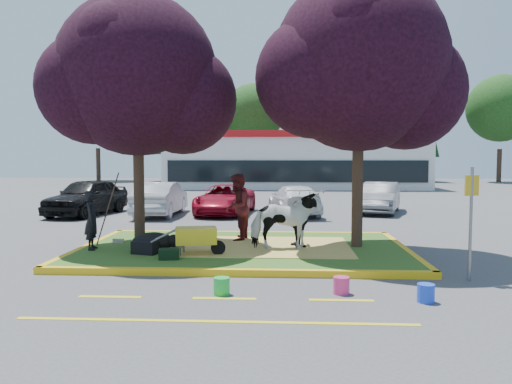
{
  "coord_description": "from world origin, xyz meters",
  "views": [
    {
      "loc": [
        0.99,
        -12.57,
        2.43
      ],
      "look_at": [
        0.3,
        0.5,
        1.51
      ],
      "focal_mm": 35.0,
      "sensor_mm": 36.0,
      "label": 1
    }
  ],
  "objects_px": {
    "handler": "(92,220)",
    "cow": "(285,221)",
    "car_silver": "(160,199)",
    "wheelbarrow": "(196,236)",
    "bucket_green": "(222,286)",
    "calf": "(153,242)",
    "bucket_blue": "(426,293)",
    "bucket_pink": "(341,285)",
    "car_black": "(87,197)",
    "sign_post": "(471,212)"
  },
  "relations": [
    {
      "from": "handler",
      "to": "cow",
      "type": "bearing_deg",
      "value": -97.89
    },
    {
      "from": "handler",
      "to": "car_silver",
      "type": "bearing_deg",
      "value": -7.94
    },
    {
      "from": "wheelbarrow",
      "to": "car_silver",
      "type": "bearing_deg",
      "value": 97.3
    },
    {
      "from": "bucket_green",
      "to": "wheelbarrow",
      "type": "bearing_deg",
      "value": 108.28
    },
    {
      "from": "handler",
      "to": "car_silver",
      "type": "relative_size",
      "value": 0.34
    },
    {
      "from": "handler",
      "to": "wheelbarrow",
      "type": "xyz_separation_m",
      "value": [
        2.69,
        -0.53,
        -0.29
      ]
    },
    {
      "from": "bucket_green",
      "to": "calf",
      "type": "bearing_deg",
      "value": 122.42
    },
    {
      "from": "bucket_blue",
      "to": "cow",
      "type": "bearing_deg",
      "value": 121.18
    },
    {
      "from": "handler",
      "to": "bucket_pink",
      "type": "relative_size",
      "value": 4.75
    },
    {
      "from": "cow",
      "to": "bucket_green",
      "type": "height_order",
      "value": "cow"
    },
    {
      "from": "calf",
      "to": "bucket_green",
      "type": "distance_m",
      "value": 3.86
    },
    {
      "from": "bucket_green",
      "to": "car_silver",
      "type": "height_order",
      "value": "car_silver"
    },
    {
      "from": "cow",
      "to": "calf",
      "type": "relative_size",
      "value": 1.62
    },
    {
      "from": "calf",
      "to": "handler",
      "type": "distance_m",
      "value": 1.64
    },
    {
      "from": "calf",
      "to": "car_black",
      "type": "relative_size",
      "value": 0.23
    },
    {
      "from": "calf",
      "to": "car_black",
      "type": "bearing_deg",
      "value": 101.93
    },
    {
      "from": "calf",
      "to": "bucket_green",
      "type": "bearing_deg",
      "value": -76.21
    },
    {
      "from": "cow",
      "to": "sign_post",
      "type": "relative_size",
      "value": 0.76
    },
    {
      "from": "car_black",
      "to": "cow",
      "type": "bearing_deg",
      "value": -34.29
    },
    {
      "from": "calf",
      "to": "handler",
      "type": "height_order",
      "value": "handler"
    },
    {
      "from": "bucket_green",
      "to": "car_silver",
      "type": "bearing_deg",
      "value": 108.72
    },
    {
      "from": "wheelbarrow",
      "to": "car_black",
      "type": "height_order",
      "value": "car_black"
    },
    {
      "from": "car_silver",
      "to": "calf",
      "type": "bearing_deg",
      "value": 102.8
    },
    {
      "from": "bucket_blue",
      "to": "car_silver",
      "type": "xyz_separation_m",
      "value": [
        -7.48,
        12.1,
        0.55
      ]
    },
    {
      "from": "wheelbarrow",
      "to": "bucket_blue",
      "type": "relative_size",
      "value": 5.51
    },
    {
      "from": "bucket_green",
      "to": "car_black",
      "type": "xyz_separation_m",
      "value": [
        -7.15,
        11.86,
        0.61
      ]
    },
    {
      "from": "sign_post",
      "to": "cow",
      "type": "bearing_deg",
      "value": 127.55
    },
    {
      "from": "bucket_blue",
      "to": "handler",
      "type": "bearing_deg",
      "value": 152.91
    },
    {
      "from": "handler",
      "to": "bucket_green",
      "type": "height_order",
      "value": "handler"
    },
    {
      "from": "car_silver",
      "to": "wheelbarrow",
      "type": "bearing_deg",
      "value": 108.9
    },
    {
      "from": "wheelbarrow",
      "to": "bucket_blue",
      "type": "distance_m",
      "value": 5.41
    },
    {
      "from": "sign_post",
      "to": "bucket_pink",
      "type": "xyz_separation_m",
      "value": [
        -2.62,
        -1.08,
        -1.21
      ]
    },
    {
      "from": "wheelbarrow",
      "to": "car_silver",
      "type": "relative_size",
      "value": 0.4
    },
    {
      "from": "cow",
      "to": "handler",
      "type": "xyz_separation_m",
      "value": [
        -4.77,
        -0.22,
        0.01
      ]
    },
    {
      "from": "handler",
      "to": "wheelbarrow",
      "type": "height_order",
      "value": "handler"
    },
    {
      "from": "car_black",
      "to": "sign_post",
      "type": "bearing_deg",
      "value": -31.05
    },
    {
      "from": "bucket_pink",
      "to": "calf",
      "type": "bearing_deg",
      "value": 143.61
    },
    {
      "from": "handler",
      "to": "sign_post",
      "type": "relative_size",
      "value": 0.65
    },
    {
      "from": "calf",
      "to": "bucket_pink",
      "type": "relative_size",
      "value": 3.42
    },
    {
      "from": "cow",
      "to": "bucket_pink",
      "type": "relative_size",
      "value": 5.52
    },
    {
      "from": "wheelbarrow",
      "to": "sign_post",
      "type": "distance_m",
      "value": 5.94
    },
    {
      "from": "car_black",
      "to": "bucket_pink",
      "type": "bearing_deg",
      "value": -40.92
    },
    {
      "from": "bucket_pink",
      "to": "car_black",
      "type": "relative_size",
      "value": 0.07
    },
    {
      "from": "bucket_blue",
      "to": "sign_post",
      "type": "bearing_deg",
      "value": 50.23
    },
    {
      "from": "handler",
      "to": "car_black",
      "type": "bearing_deg",
      "value": 11.96
    },
    {
      "from": "cow",
      "to": "car_silver",
      "type": "height_order",
      "value": "cow"
    },
    {
      "from": "cow",
      "to": "handler",
      "type": "bearing_deg",
      "value": 86.06
    },
    {
      "from": "calf",
      "to": "sign_post",
      "type": "height_order",
      "value": "sign_post"
    },
    {
      "from": "calf",
      "to": "handler",
      "type": "relative_size",
      "value": 0.72
    },
    {
      "from": "handler",
      "to": "wheelbarrow",
      "type": "distance_m",
      "value": 2.76
    }
  ]
}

